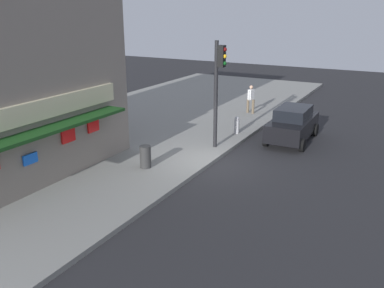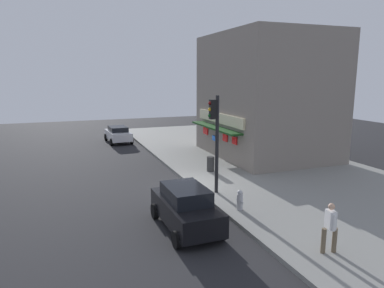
{
  "view_description": "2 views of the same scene",
  "coord_description": "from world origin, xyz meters",
  "views": [
    {
      "loc": [
        -15.21,
        -7.28,
        6.46
      ],
      "look_at": [
        -2.31,
        -0.24,
        1.64
      ],
      "focal_mm": 38.99,
      "sensor_mm": 36.0,
      "label": 1
    },
    {
      "loc": [
        17.5,
        -6.44,
        6.02
      ],
      "look_at": [
        -1.31,
        0.59,
        2.14
      ],
      "focal_mm": 32.98,
      "sensor_mm": 36.0,
      "label": 2
    }
  ],
  "objects": [
    {
      "name": "sidewalk",
      "position": [
        0.0,
        6.2,
        0.09
      ],
      "size": [
        43.76,
        12.4,
        0.18
      ],
      "primitive_type": "cube",
      "color": "gray",
      "rests_on": "ground_plane"
    },
    {
      "name": "parked_car_black",
      "position": [
        4.99,
        -2.03,
        0.89
      ],
      "size": [
        4.14,
        2.03,
        1.75
      ],
      "color": "black",
      "rests_on": "ground_plane"
    },
    {
      "name": "trash_can",
      "position": [
        -2.03,
        2.1,
        0.64
      ],
      "size": [
        0.46,
        0.46,
        0.93
      ],
      "primitive_type": "cylinder",
      "color": "#2D2D2D",
      "rests_on": "sidewalk"
    },
    {
      "name": "ground_plane",
      "position": [
        0.0,
        0.0,
        0.0
      ],
      "size": [
        65.64,
        65.64,
        0.0
      ],
      "primitive_type": "plane",
      "color": "#232326"
    },
    {
      "name": "corner_building",
      "position": [
        -5.08,
        7.83,
        4.59
      ],
      "size": [
        9.46,
        8.21,
        8.84
      ],
      "color": "gray",
      "rests_on": "sidewalk"
    },
    {
      "name": "traffic_light",
      "position": [
        1.79,
        0.65,
        3.34
      ],
      "size": [
        0.32,
        0.58,
        4.92
      ],
      "color": "black",
      "rests_on": "sidewalk"
    },
    {
      "name": "parked_car_white",
      "position": [
        -14.84,
        -1.61,
        0.78
      ],
      "size": [
        4.03,
        2.18,
        1.47
      ],
      "color": "silver",
      "rests_on": "ground_plane"
    },
    {
      "name": "fire_hydrant",
      "position": [
        4.35,
        0.74,
        0.61
      ],
      "size": [
        0.51,
        0.27,
        0.9
      ],
      "color": "#B2B2B7",
      "rests_on": "sidewalk"
    },
    {
      "name": "pedestrian",
      "position": [
        8.84,
        1.69,
        1.13
      ],
      "size": [
        0.53,
        0.57,
        1.74
      ],
      "color": "brown",
      "rests_on": "sidewalk"
    }
  ]
}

